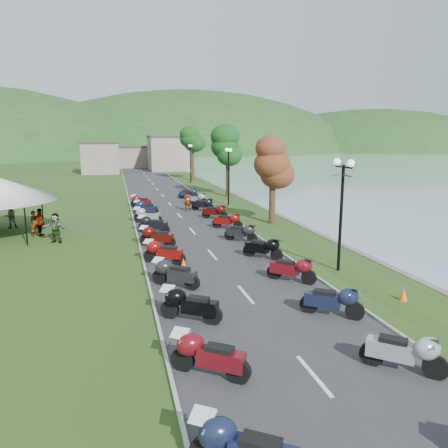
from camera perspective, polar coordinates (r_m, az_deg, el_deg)
road at (r=40.00m, az=-7.10°, el=2.59°), size 7.00×120.00×0.02m
hills_backdrop at (r=199.43m, az=-12.76°, el=9.25°), size 360.00×120.00×76.00m
far_building at (r=84.40m, az=-12.26°, el=8.63°), size 18.00×16.00×5.00m
moto_row_left at (r=17.77m, az=-6.52°, el=-6.57°), size 2.60×43.96×1.10m
moto_row_right at (r=23.55m, az=3.56°, el=-2.07°), size 2.60×43.03×1.10m
tree_lakeside at (r=30.48m, az=6.38°, el=6.26°), size 2.42×2.42×6.71m
pedestrian_a at (r=29.29m, az=-23.38°, el=-1.45°), size 0.71×0.70×1.58m
pedestrian_b at (r=32.58m, az=-26.00°, el=-0.46°), size 0.88×0.69×1.60m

